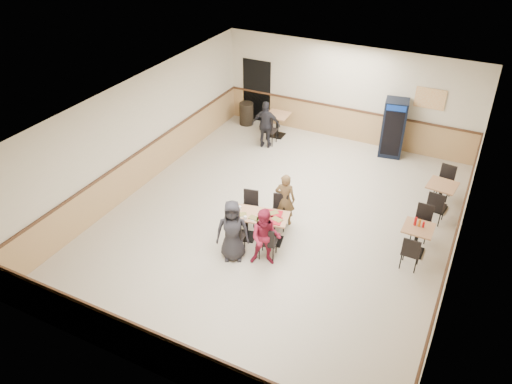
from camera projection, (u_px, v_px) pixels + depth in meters
The scene contains 20 objects.
ground at pixel (279, 220), 12.26m from camera, with size 10.00×10.00×0.00m, color beige.
room_shell at pixel (380, 169), 13.19m from camera, with size 10.00×10.00×10.00m.
main_table at pixel (260, 223), 11.39m from camera, with size 1.38×0.89×0.68m.
main_chairs at pixel (258, 224), 11.41m from camera, with size 1.41×1.70×0.87m.
diner_woman_left at pixel (233, 231), 10.70m from camera, with size 0.72×0.47×1.46m, color black.
diner_woman_right at pixel (266, 238), 10.56m from camera, with size 0.67×0.52×1.38m, color maroon.
diner_man_opposite at pixel (285, 199), 11.81m from camera, with size 0.50×0.33×1.36m, color brown.
lone_diner at pixel (266, 125), 15.11m from camera, with size 0.87×0.36×1.48m, color black.
tabletop_clutter at pixel (263, 216), 11.19m from camera, with size 1.12×0.71×0.12m.
side_table_near at pixel (417, 236), 10.99m from camera, with size 0.65×0.65×0.69m.
side_table_near_chair_south at pixel (411, 251), 10.59m from camera, with size 0.40×0.40×0.87m, color black, non-canonical shape.
side_table_near_chair_north at pixel (422, 223), 11.42m from camera, with size 0.40×0.40×0.87m, color black, non-canonical shape.
side_table_far at pixel (441, 193), 12.41m from camera, with size 0.75×0.75×0.72m.
side_table_far_chair_south at pixel (436, 205), 11.98m from camera, with size 0.42×0.42×0.92m, color black, non-canonical shape.
side_table_far_chair_north at pixel (444, 183), 12.85m from camera, with size 0.42×0.42×0.92m, color black, non-canonical shape.
condiment_caddy at pixel (419, 223), 10.87m from camera, with size 0.23×0.06×0.20m.
back_table at pixel (277, 122), 15.88m from camera, with size 0.72×0.72×0.75m.
back_table_chair_lone at pixel (269, 130), 15.44m from camera, with size 0.44×0.44×0.95m, color black, non-canonical shape.
pepsi_cooler at pixel (393, 128), 14.64m from camera, with size 0.75×0.75×1.73m.
trash_bin at pixel (246, 114), 16.70m from camera, with size 0.47×0.47×0.74m, color black.
Camera 1 is at (3.94, -9.12, 7.25)m, focal length 35.00 mm.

